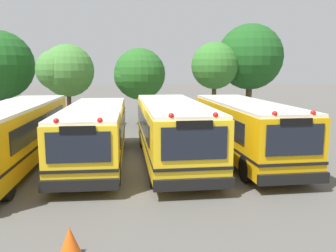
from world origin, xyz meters
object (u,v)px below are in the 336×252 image
(school_bus_3, at_px, (245,128))
(tree_4, at_px, (251,58))
(traffic_cone, at_px, (70,241))
(school_bus_0, at_px, (13,133))
(tree_3, at_px, (213,65))
(tree_1, at_px, (64,70))
(school_bus_1, at_px, (95,132))
(tree_2, at_px, (138,75))
(school_bus_2, at_px, (172,129))

(school_bus_3, bearing_deg, tree_4, -111.73)
(tree_4, xyz_separation_m, traffic_cone, (-10.81, -18.72, -4.57))
(school_bus_0, relative_size, tree_3, 1.85)
(tree_1, height_order, traffic_cone, tree_1)
(school_bus_3, bearing_deg, school_bus_1, -3.03)
(tree_2, bearing_deg, tree_3, -3.83)
(school_bus_3, height_order, tree_4, tree_4)
(school_bus_0, relative_size, tree_4, 1.49)
(tree_2, xyz_separation_m, tree_4, (8.56, 0.57, 1.23))
(school_bus_1, bearing_deg, school_bus_2, 179.26)
(tree_3, bearing_deg, traffic_cone, -113.38)
(school_bus_1, relative_size, tree_4, 1.27)
(school_bus_1, height_order, school_bus_3, school_bus_3)
(school_bus_0, bearing_deg, traffic_cone, 115.20)
(school_bus_1, xyz_separation_m, tree_3, (7.74, 9.85, 2.96))
(traffic_cone, bearing_deg, school_bus_1, 90.39)
(tree_2, xyz_separation_m, tree_3, (5.43, -0.36, 0.66))
(school_bus_0, distance_m, school_bus_2, 6.73)
(tree_3, height_order, tree_4, tree_4)
(tree_1, height_order, tree_3, tree_3)
(tree_1, height_order, tree_4, tree_4)
(school_bus_3, distance_m, tree_1, 13.66)
(tree_1, xyz_separation_m, traffic_cone, (2.73, -17.31, -3.65))
(tree_2, distance_m, tree_3, 5.48)
(tree_1, height_order, tree_2, tree_1)
(tree_1, xyz_separation_m, tree_3, (10.42, 0.47, 0.35))
(tree_4, bearing_deg, school_bus_3, -110.74)
(school_bus_2, distance_m, traffic_cone, 8.56)
(school_bus_1, bearing_deg, tree_4, -133.76)
(tree_1, distance_m, tree_2, 5.06)
(school_bus_1, distance_m, traffic_cone, 8.00)
(school_bus_1, bearing_deg, tree_3, -126.72)
(school_bus_0, height_order, tree_3, tree_3)
(school_bus_0, distance_m, school_bus_1, 3.35)
(school_bus_3, xyz_separation_m, tree_2, (-4.38, 10.45, 2.23))
(school_bus_2, bearing_deg, tree_1, -57.95)
(tree_1, xyz_separation_m, tree_4, (13.54, 1.41, 0.92))
(school_bus_3, bearing_deg, school_bus_0, -1.25)
(school_bus_3, relative_size, tree_3, 1.56)
(school_bus_0, distance_m, tree_1, 9.92)
(school_bus_2, bearing_deg, tree_4, -124.88)
(tree_3, bearing_deg, tree_1, -177.39)
(school_bus_2, xyz_separation_m, tree_2, (-1.08, 10.35, 2.22))
(school_bus_2, distance_m, tree_2, 10.64)
(tree_3, xyz_separation_m, tree_4, (3.12, 0.94, 0.58))
(school_bus_2, relative_size, tree_2, 1.77)
(tree_2, bearing_deg, traffic_cone, -97.09)
(tree_2, relative_size, tree_3, 0.93)
(school_bus_1, relative_size, traffic_cone, 14.12)
(traffic_cone, bearing_deg, tree_2, 82.91)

